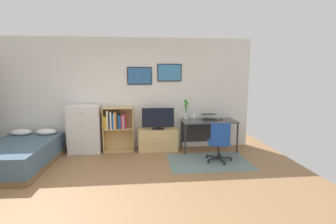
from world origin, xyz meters
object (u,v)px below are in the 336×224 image
(bookshelf, at_px, (117,125))
(television, at_px, (158,119))
(dresser, at_px, (85,129))
(desk, at_px, (208,125))
(bed, at_px, (19,155))
(computer_mouse, at_px, (221,120))
(tv_stand, at_px, (158,140))
(laptop, at_px, (209,117))
(wine_glass, at_px, (194,115))
(bamboo_vase, at_px, (186,110))
(office_chair, at_px, (219,141))

(bookshelf, xyz_separation_m, television, (0.99, -0.07, 0.14))
(television, bearing_deg, dresser, 179.76)
(television, bearing_deg, desk, -0.63)
(bed, distance_m, computer_mouse, 4.44)
(dresser, relative_size, tv_stand, 1.20)
(bookshelf, bearing_deg, desk, -2.12)
(television, bearing_deg, computer_mouse, -4.73)
(bookshelf, relative_size, laptop, 2.68)
(tv_stand, bearing_deg, computer_mouse, -5.58)
(dresser, relative_size, wine_glass, 6.29)
(laptop, distance_m, bamboo_vase, 0.59)
(wine_glass, bearing_deg, office_chair, -65.58)
(computer_mouse, bearing_deg, dresser, 177.66)
(desk, xyz_separation_m, wine_glass, (-0.36, -0.13, 0.26))
(office_chair, bearing_deg, wine_glass, 122.22)
(television, distance_m, wine_glass, 0.87)
(bed, distance_m, dresser, 1.42)
(bed, xyz_separation_m, laptop, (4.11, 0.77, 0.55))
(bookshelf, relative_size, television, 1.39)
(television, distance_m, bamboo_vase, 0.74)
(television, distance_m, computer_mouse, 1.51)
(bookshelf, relative_size, wine_glass, 5.88)
(bed, xyz_separation_m, office_chair, (4.08, -0.17, 0.21))
(television, distance_m, laptop, 1.25)
(dresser, height_order, bookshelf, dresser)
(tv_stand, height_order, office_chair, office_chair)
(dresser, relative_size, computer_mouse, 10.88)
(bed, height_order, bookshelf, bookshelf)
(office_chair, xyz_separation_m, bamboo_vase, (-0.52, 1.09, 0.50))
(tv_stand, distance_m, office_chair, 1.58)
(bookshelf, xyz_separation_m, laptop, (2.24, -0.08, 0.16))
(desk, distance_m, wine_glass, 0.47)
(desk, xyz_separation_m, computer_mouse, (0.29, -0.11, 0.15))
(television, height_order, computer_mouse, television)
(office_chair, distance_m, laptop, 1.00)
(bed, xyz_separation_m, tv_stand, (2.86, 0.81, 0.02))
(tv_stand, distance_m, laptop, 1.36)
(tv_stand, xyz_separation_m, laptop, (1.25, -0.03, 0.54))
(bamboo_vase, bearing_deg, bookshelf, -177.54)
(laptop, relative_size, wine_glass, 2.20)
(desk, xyz_separation_m, office_chair, (0.01, -0.94, -0.15))
(laptop, height_order, computer_mouse, laptop)
(bookshelf, height_order, computer_mouse, bookshelf)
(tv_stand, xyz_separation_m, bamboo_vase, (0.70, 0.12, 0.70))
(desk, distance_m, computer_mouse, 0.34)
(bed, bearing_deg, bookshelf, 26.32)
(desk, bearing_deg, office_chair, -89.66)
(bed, xyz_separation_m, computer_mouse, (4.36, 0.66, 0.51))
(office_chair, distance_m, wine_glass, 0.98)
(television, xyz_separation_m, laptop, (1.25, -0.01, 0.02))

